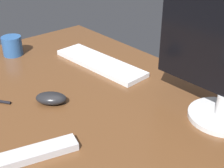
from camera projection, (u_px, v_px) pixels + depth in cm
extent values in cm
cube|color=brown|center=(99.00, 107.00, 100.48)|extent=(140.00, 84.00, 2.00)
cylinder|color=silver|center=(221.00, 116.00, 93.05)|extent=(19.51, 19.51, 1.49)
cylinder|color=silver|center=(223.00, 105.00, 91.18)|extent=(4.16, 4.16, 6.30)
cube|color=silver|center=(100.00, 63.00, 125.51)|extent=(41.93, 14.66, 1.82)
ellipsoid|color=black|center=(51.00, 98.00, 99.78)|extent=(11.38, 11.14, 3.71)
cube|color=#B7B7BC|center=(39.00, 152.00, 78.64)|extent=(10.06, 20.19, 2.02)
cylinder|color=#28518C|center=(12.00, 46.00, 133.12)|extent=(8.27, 8.27, 8.10)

